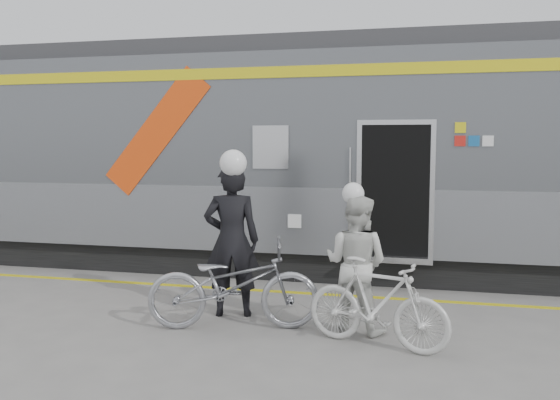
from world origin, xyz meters
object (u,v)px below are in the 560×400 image
(man, at_px, (232,241))
(woman, at_px, (356,264))
(bicycle_left, at_px, (233,285))
(bicycle_right, at_px, (377,303))

(man, bearing_deg, woman, 156.25)
(man, height_order, woman, man)
(bicycle_left, bearing_deg, man, 5.36)
(woman, bearing_deg, man, 8.33)
(bicycle_right, bearing_deg, man, 85.05)
(woman, relative_size, bicycle_right, 0.99)
(man, xyz_separation_m, bicycle_right, (1.99, -0.82, -0.51))
(bicycle_right, bearing_deg, bicycle_left, 98.83)
(man, relative_size, woman, 1.21)
(bicycle_left, xyz_separation_m, woman, (1.49, 0.28, 0.28))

